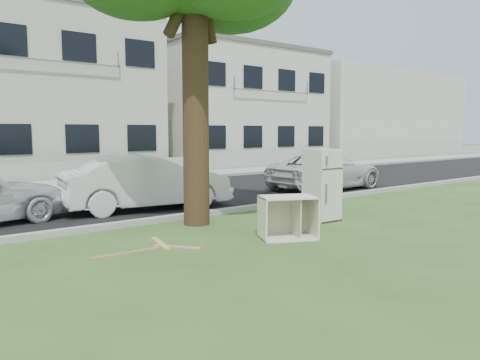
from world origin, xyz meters
TOP-DOWN VIEW (x-y plane):
  - ground at (0.00, 0.00)m, footprint 120.00×120.00m
  - road at (0.00, 6.00)m, footprint 120.00×7.00m
  - kerb_near at (0.00, 2.45)m, footprint 120.00×0.18m
  - kerb_far at (0.00, 9.55)m, footprint 120.00×0.18m
  - sidewalk at (0.00, 11.00)m, footprint 120.00×2.80m
  - low_wall at (0.00, 12.60)m, footprint 120.00×0.15m
  - townhouse_center at (0.00, 17.50)m, footprint 11.22×8.16m
  - townhouse_right at (12.00, 17.50)m, footprint 10.20×8.16m
  - filler_right at (26.00, 18.00)m, footprint 16.00×9.00m
  - fridge at (1.97, 0.49)m, footprint 0.67×0.62m
  - cabinet at (0.20, -0.30)m, footprint 1.16×0.98m
  - plank_a at (-2.56, 0.50)m, footprint 1.13×0.12m
  - plank_b at (-1.72, 0.36)m, footprint 0.58×0.72m
  - plank_c at (-1.82, 0.76)m, footprint 0.30×0.91m
  - car_center at (-0.37, 4.12)m, footprint 4.29×2.04m
  - car_right at (6.13, 4.08)m, footprint 4.38×2.22m

SIDE VIEW (x-z plane):
  - ground at x=0.00m, z-range 0.00..0.00m
  - kerb_near at x=0.00m, z-range -0.06..0.06m
  - kerb_far at x=0.00m, z-range -0.06..0.06m
  - road at x=0.00m, z-range 0.00..0.01m
  - sidewalk at x=0.00m, z-range 0.00..0.01m
  - plank_b at x=-1.72m, z-range 0.00..0.02m
  - plank_a at x=-2.56m, z-range 0.00..0.02m
  - plank_c at x=-1.82m, z-range 0.00..0.02m
  - low_wall at x=0.00m, z-range 0.00..0.70m
  - cabinet at x=0.20m, z-range 0.00..0.77m
  - car_right at x=6.13m, z-range 0.00..1.19m
  - car_center at x=-0.37m, z-range 0.00..1.36m
  - fridge at x=1.97m, z-range 0.00..1.55m
  - filler_right at x=26.00m, z-range 0.00..6.40m
  - townhouse_right at x=12.00m, z-range 0.00..6.84m
  - townhouse_center at x=0.00m, z-range 0.00..7.44m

